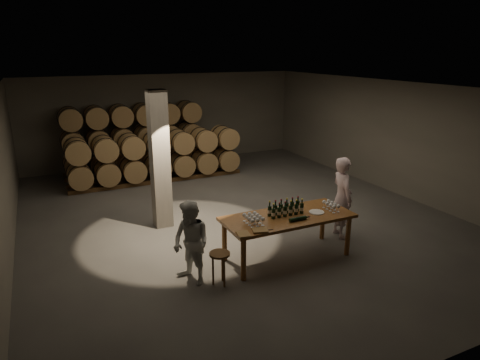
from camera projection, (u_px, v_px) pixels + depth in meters
name	position (u px, v px, depth m)	size (l,w,h in m)	color
room	(160.00, 160.00, 9.80)	(12.00, 12.00, 12.00)	#4F4D4A
tasting_table	(288.00, 221.00, 8.45)	(2.60, 1.10, 0.90)	brown
barrel_stack_back	(134.00, 137.00, 14.42)	(4.70, 0.95, 2.31)	#55361D
barrel_stack_front	(157.00, 155.00, 13.48)	(5.48, 0.95, 1.57)	#55361D
bottle_cluster	(286.00, 209.00, 8.44)	(0.73, 0.23, 0.31)	black
lying_bottles	(298.00, 219.00, 8.17)	(0.45, 0.08, 0.08)	black
glass_cluster_left	(254.00, 217.00, 8.02)	(0.30, 0.41, 0.17)	silver
glass_cluster_right	(331.00, 204.00, 8.70)	(0.19, 0.41, 0.16)	silver
plate	(317.00, 212.00, 8.58)	(0.31, 0.31, 0.02)	white
notebook_near	(260.00, 230.00, 7.70)	(0.28, 0.22, 0.03)	olive
notebook_corner	(244.00, 234.00, 7.55)	(0.21, 0.27, 0.02)	olive
pen	(270.00, 230.00, 7.75)	(0.01, 0.01, 0.14)	black
stool	(220.00, 259.00, 7.54)	(0.37, 0.37, 0.62)	#55361D
person_man	(342.00, 197.00, 9.41)	(0.67, 0.44, 1.83)	silver
person_woman	(191.00, 243.00, 7.54)	(0.75, 0.58, 1.54)	silver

